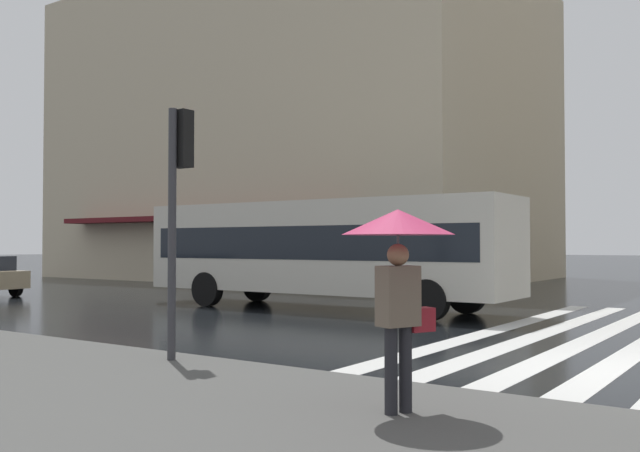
% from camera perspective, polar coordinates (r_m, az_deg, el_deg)
% --- Properties ---
extents(ground_plane, '(220.00, 220.00, 0.00)m').
position_cam_1_polar(ground_plane, '(11.03, 23.28, -10.90)').
color(ground_plane, black).
extents(zebra_crossing, '(13.00, 5.50, 0.01)m').
position_cam_1_polar(zebra_crossing, '(15.04, 23.75, -8.32)').
color(zebra_crossing, silver).
rests_on(zebra_crossing, ground_plane).
extents(haussmann_block_mid, '(17.17, 24.19, 18.60)m').
position_cam_1_polar(haussmann_block_mid, '(39.20, -1.47, 9.22)').
color(haussmann_block_mid, beige).
rests_on(haussmann_block_mid, ground_plane).
extents(traffic_signal_post, '(0.44, 0.30, 3.66)m').
position_cam_1_polar(traffic_signal_post, '(10.48, -11.52, 3.79)').
color(traffic_signal_post, '#333338').
rests_on(traffic_signal_post, sidewalk_pavement).
extents(city_bus, '(2.60, 11.00, 3.00)m').
position_cam_1_polar(city_bus, '(19.59, 0.15, -1.68)').
color(city_bus, beige).
rests_on(city_bus, ground_plane).
extents(pedestrian_with_floral_umbrella, '(1.13, 1.13, 2.02)m').
position_cam_1_polar(pedestrian_with_floral_umbrella, '(6.99, 6.44, -1.56)').
color(pedestrian_with_floral_umbrella, '#6B5B4C').
rests_on(pedestrian_with_floral_umbrella, sidewalk_pavement).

